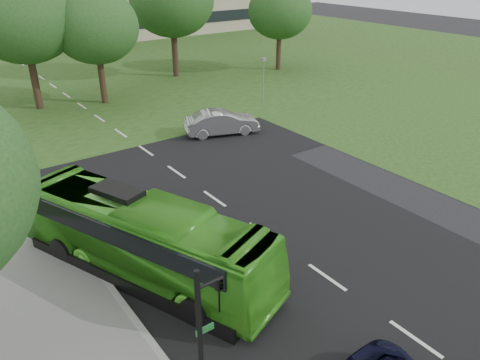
% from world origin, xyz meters
% --- Properties ---
extents(ground, '(160.00, 160.00, 0.00)m').
position_xyz_m(ground, '(0.00, 0.00, 0.00)').
color(ground, black).
rests_on(ground, ground).
extents(street_surfaces, '(120.00, 120.00, 0.15)m').
position_xyz_m(street_surfaces, '(-0.38, 22.75, 0.03)').
color(street_surfaces, black).
rests_on(street_surfaces, ground).
extents(tree_park_b, '(7.85, 7.85, 10.30)m').
position_xyz_m(tree_park_b, '(-2.95, 27.39, 6.94)').
color(tree_park_b, black).
rests_on(tree_park_b, ground).
extents(tree_park_c, '(6.82, 6.82, 9.05)m').
position_xyz_m(tree_park_c, '(1.94, 25.81, 6.14)').
color(tree_park_c, black).
rests_on(tree_park_c, ground).
extents(tree_park_d, '(8.13, 8.13, 10.75)m').
position_xyz_m(tree_park_d, '(11.41, 30.59, 7.28)').
color(tree_park_d, black).
rests_on(tree_park_d, ground).
extents(tree_park_e, '(6.60, 6.60, 8.80)m').
position_xyz_m(tree_park_e, '(21.82, 26.80, 5.98)').
color(tree_park_e, black).
rests_on(tree_park_e, ground).
extents(bus, '(6.66, 11.50, 3.15)m').
position_xyz_m(bus, '(-5.50, 2.49, 1.58)').
color(bus, green).
rests_on(bus, ground).
extents(sedan, '(5.38, 3.30, 1.67)m').
position_xyz_m(sedan, '(5.66, 13.74, 0.84)').
color(sedan, '#BBBCC1').
rests_on(sedan, ground).
extents(traffic_light, '(0.80, 0.22, 5.03)m').
position_xyz_m(traffic_light, '(-7.04, -4.50, 2.95)').
color(traffic_light, black).
rests_on(traffic_light, ground).
extents(camera_pole, '(0.37, 0.34, 3.72)m').
position_xyz_m(camera_pole, '(12.79, 18.07, 2.40)').
color(camera_pole, gray).
rests_on(camera_pole, ground).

